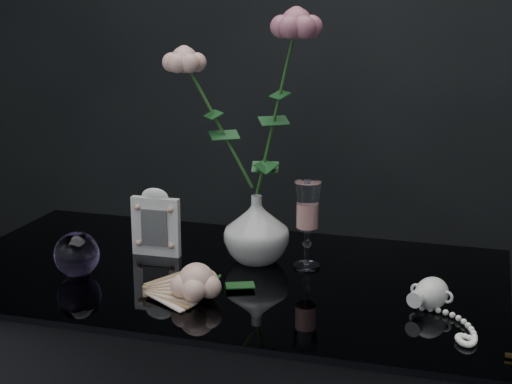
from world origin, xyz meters
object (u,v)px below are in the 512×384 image
(loose_rose, at_px, (196,282))
(picture_frame, at_px, (156,222))
(pearl_jar, at_px, (432,292))
(vase, at_px, (257,229))
(wine_glass, at_px, (307,225))
(paperweight, at_px, (77,254))

(loose_rose, bearing_deg, picture_frame, 135.97)
(picture_frame, height_order, pearl_jar, picture_frame)
(vase, xyz_separation_m, wine_glass, (0.10, -0.00, 0.02))
(picture_frame, height_order, loose_rose, picture_frame)
(vase, bearing_deg, wine_glass, -1.40)
(loose_rose, distance_m, pearl_jar, 0.40)
(paperweight, height_order, loose_rose, paperweight)
(wine_glass, relative_size, loose_rose, 0.87)
(picture_frame, bearing_deg, pearl_jar, -13.08)
(picture_frame, relative_size, paperweight, 1.64)
(wine_glass, xyz_separation_m, paperweight, (-0.40, -0.17, -0.04))
(wine_glass, xyz_separation_m, picture_frame, (-0.30, -0.02, -0.01))
(paperweight, distance_m, pearl_jar, 0.64)
(picture_frame, xyz_separation_m, pearl_jar, (0.55, -0.11, -0.04))
(vase, distance_m, loose_rose, 0.22)
(vase, distance_m, paperweight, 0.34)
(loose_rose, bearing_deg, vase, 85.31)
(vase, bearing_deg, paperweight, -149.86)
(wine_glass, relative_size, pearl_jar, 0.86)
(vase, bearing_deg, pearl_jar, -21.32)
(loose_rose, relative_size, pearl_jar, 0.98)
(vase, distance_m, wine_glass, 0.10)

